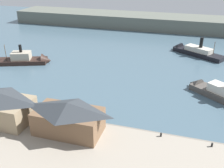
{
  "coord_description": "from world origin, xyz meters",
  "views": [
    {
      "loc": [
        24.93,
        -56.48,
        39.01
      ],
      "look_at": [
        2.55,
        17.81,
        2.0
      ],
      "focal_mm": 41.46,
      "sensor_mm": 36.0,
      "label": 1
    }
  ],
  "objects_px": {
    "mooring_post_east": "(161,135)",
    "ferry_mid_harbor": "(193,51)",
    "ferry_shed_customs_shed": "(68,117)",
    "mooring_post_center_east": "(212,145)",
    "ferry_outer_harbor": "(28,60)",
    "ferry_near_quay": "(216,92)"
  },
  "relations": [
    {
      "from": "ferry_shed_customs_shed",
      "to": "mooring_post_center_east",
      "type": "height_order",
      "value": "ferry_shed_customs_shed"
    },
    {
      "from": "mooring_post_center_east",
      "to": "ferry_outer_harbor",
      "type": "bearing_deg",
      "value": 152.62
    },
    {
      "from": "mooring_post_center_east",
      "to": "ferry_mid_harbor",
      "type": "distance_m",
      "value": 69.42
    },
    {
      "from": "ferry_shed_customs_shed",
      "to": "mooring_post_center_east",
      "type": "xyz_separation_m",
      "value": [
        33.23,
        3.99,
        -3.64
      ]
    },
    {
      "from": "ferry_shed_customs_shed",
      "to": "ferry_outer_harbor",
      "type": "distance_m",
      "value": 56.13
    },
    {
      "from": "ferry_mid_harbor",
      "to": "ferry_outer_harbor",
      "type": "height_order",
      "value": "ferry_mid_harbor"
    },
    {
      "from": "ferry_shed_customs_shed",
      "to": "mooring_post_center_east",
      "type": "distance_m",
      "value": 33.66
    },
    {
      "from": "ferry_shed_customs_shed",
      "to": "mooring_post_center_east",
      "type": "bearing_deg",
      "value": 6.85
    },
    {
      "from": "mooring_post_center_east",
      "to": "mooring_post_east",
      "type": "height_order",
      "value": "same"
    },
    {
      "from": "mooring_post_east",
      "to": "ferry_mid_harbor",
      "type": "bearing_deg",
      "value": 84.91
    },
    {
      "from": "mooring_post_east",
      "to": "ferry_near_quay",
      "type": "distance_m",
      "value": 30.93
    },
    {
      "from": "mooring_post_east",
      "to": "ferry_mid_harbor",
      "type": "height_order",
      "value": "ferry_mid_harbor"
    },
    {
      "from": "ferry_shed_customs_shed",
      "to": "ferry_mid_harbor",
      "type": "bearing_deg",
      "value": 69.16
    },
    {
      "from": "mooring_post_center_east",
      "to": "ferry_mid_harbor",
      "type": "height_order",
      "value": "ferry_mid_harbor"
    },
    {
      "from": "mooring_post_center_east",
      "to": "mooring_post_east",
      "type": "relative_size",
      "value": 1.0
    },
    {
      "from": "ferry_mid_harbor",
      "to": "ferry_near_quay",
      "type": "bearing_deg",
      "value": -79.23
    },
    {
      "from": "mooring_post_center_east",
      "to": "ferry_near_quay",
      "type": "bearing_deg",
      "value": 84.99
    },
    {
      "from": "mooring_post_east",
      "to": "ferry_mid_harbor",
      "type": "distance_m",
      "value": 68.97
    },
    {
      "from": "ferry_shed_customs_shed",
      "to": "mooring_post_east",
      "type": "bearing_deg",
      "value": 11.69
    },
    {
      "from": "ferry_mid_harbor",
      "to": "ferry_near_quay",
      "type": "relative_size",
      "value": 1.14
    },
    {
      "from": "ferry_outer_harbor",
      "to": "ferry_near_quay",
      "type": "xyz_separation_m",
      "value": [
        73.87,
        -8.85,
        0.08
      ]
    },
    {
      "from": "ferry_shed_customs_shed",
      "to": "ferry_near_quay",
      "type": "distance_m",
      "value": 48.15
    }
  ]
}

